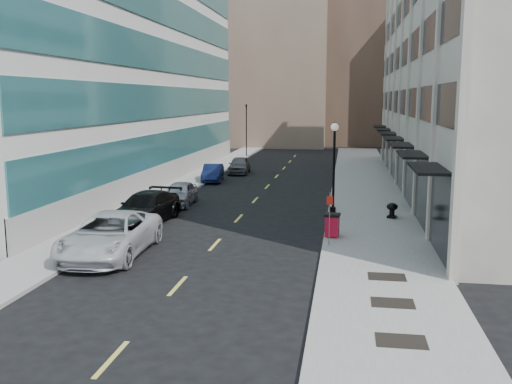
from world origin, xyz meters
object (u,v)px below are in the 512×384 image
(trash_bin, at_px, (332,224))
(urn_planter, at_px, (392,209))
(car_grey_sedan, at_px, (239,165))
(car_white_van, at_px, (110,235))
(car_silver_sedan, at_px, (180,194))
(sign_post, at_px, (330,211))
(car_blue_sedan, at_px, (213,173))
(traffic_signal, at_px, (246,108))
(car_black_pickup, at_px, (146,208))
(lamppost, at_px, (334,160))

(trash_bin, xyz_separation_m, urn_planter, (3.20, 4.96, -0.10))
(urn_planter, bearing_deg, car_grey_sedan, 123.18)
(car_white_van, xyz_separation_m, car_silver_sedan, (-0.45, 12.01, -0.17))
(trash_bin, height_order, sign_post, sign_post)
(car_blue_sedan, relative_size, urn_planter, 5.01)
(car_white_van, relative_size, car_blue_sedan, 1.55)
(traffic_signal, relative_size, urn_planter, 8.14)
(car_black_pickup, relative_size, lamppost, 1.08)
(traffic_signal, relative_size, car_black_pickup, 1.21)
(car_white_van, distance_m, car_blue_sedan, 22.57)
(urn_planter, bearing_deg, car_silver_sedan, 168.39)
(car_black_pickup, height_order, urn_planter, car_black_pickup)
(car_silver_sedan, height_order, lamppost, lamppost)
(car_black_pickup, distance_m, car_silver_sedan, 5.46)
(trash_bin, height_order, lamppost, lamppost)
(car_blue_sedan, distance_m, lamppost, 16.20)
(car_silver_sedan, relative_size, lamppost, 0.82)
(car_blue_sedan, height_order, trash_bin, car_blue_sedan)
(traffic_signal, relative_size, car_white_van, 1.05)
(car_black_pickup, bearing_deg, car_grey_sedan, 92.94)
(car_grey_sedan, xyz_separation_m, lamppost, (8.90, -17.83, 2.53))
(traffic_signal, height_order, car_grey_sedan, traffic_signal)
(car_silver_sedan, distance_m, urn_planter, 13.37)
(car_blue_sedan, distance_m, urn_planter, 18.84)
(car_silver_sedan, xyz_separation_m, trash_bin, (9.90, -7.65, 0.02))
(car_black_pickup, distance_m, sign_post, 10.83)
(car_blue_sedan, height_order, urn_planter, car_blue_sedan)
(car_silver_sedan, bearing_deg, car_white_van, -90.82)
(car_black_pickup, distance_m, car_blue_sedan, 15.99)
(sign_post, bearing_deg, traffic_signal, 95.54)
(car_black_pickup, distance_m, trash_bin, 10.44)
(traffic_signal, xyz_separation_m, lamppost, (10.80, -32.40, -2.43))
(car_grey_sedan, height_order, sign_post, sign_post)
(car_white_van, height_order, car_grey_sedan, car_white_van)
(car_grey_sedan, relative_size, trash_bin, 3.88)
(traffic_signal, distance_m, car_blue_sedan, 20.63)
(car_grey_sedan, bearing_deg, car_black_pickup, -96.97)
(traffic_signal, distance_m, urn_planter, 36.45)
(traffic_signal, bearing_deg, car_white_van, -88.04)
(car_white_van, height_order, sign_post, sign_post)
(trash_bin, bearing_deg, urn_planter, 64.71)
(car_blue_sedan, distance_m, car_grey_sedan, 5.56)
(car_silver_sedan, xyz_separation_m, car_blue_sedan, (-0.30, 10.55, -0.04))
(car_silver_sedan, bearing_deg, car_black_pickup, -96.16)
(car_black_pickup, bearing_deg, sign_post, -14.52)
(car_black_pickup, relative_size, car_grey_sedan, 1.30)
(lamppost, bearing_deg, urn_planter, -14.16)
(car_silver_sedan, relative_size, sign_post, 1.81)
(car_black_pickup, relative_size, sign_post, 2.37)
(car_black_pickup, relative_size, urn_planter, 6.75)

